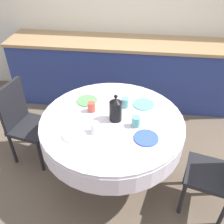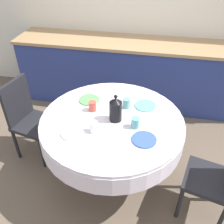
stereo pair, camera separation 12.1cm
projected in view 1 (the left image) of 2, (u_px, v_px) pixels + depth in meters
name	position (u px, v px, depth m)	size (l,w,h in m)	color
ground_plane	(112.00, 175.00, 2.70)	(12.00, 12.00, 0.00)	brown
wall_back	(129.00, 6.00, 3.39)	(7.00, 0.05, 2.60)	silver
kitchen_counter	(125.00, 72.00, 3.62)	(3.24, 0.64, 0.93)	navy
dining_table	(112.00, 130.00, 2.32)	(1.31, 1.31, 0.78)	brown
chair_left	(221.00, 171.00, 2.11)	(0.49, 0.49, 0.92)	black
chair_right	(24.00, 120.00, 2.67)	(0.48, 0.48, 0.92)	black
plate_near_left	(74.00, 134.00, 2.07)	(0.20, 0.20, 0.01)	white
cup_near_left	(95.00, 128.00, 2.07)	(0.07, 0.07, 0.10)	white
plate_near_right	(146.00, 138.00, 2.03)	(0.20, 0.20, 0.01)	#3856AD
cup_near_right	(136.00, 122.00, 2.14)	(0.07, 0.07, 0.10)	#5BA39E
plate_far_left	(87.00, 101.00, 2.47)	(0.20, 0.20, 0.01)	#5BA85B
cup_far_left	(91.00, 107.00, 2.31)	(0.07, 0.07, 0.10)	#CC4C3D
plate_far_right	(143.00, 104.00, 2.42)	(0.20, 0.20, 0.01)	#60BCB7
cup_far_right	(125.00, 103.00, 2.36)	(0.07, 0.07, 0.10)	#5BA39E
coffee_carafe	(116.00, 109.00, 2.17)	(0.11, 0.11, 0.26)	black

